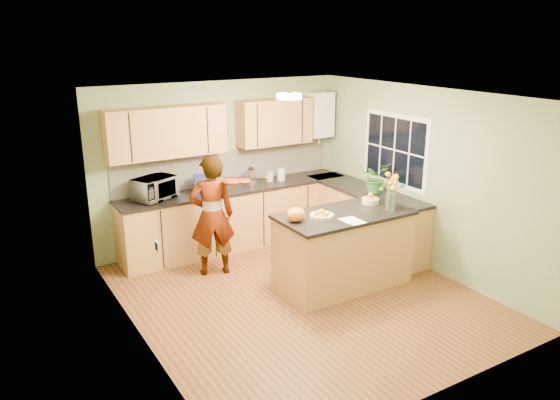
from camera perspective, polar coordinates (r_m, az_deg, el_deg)
floor at (r=6.97m, az=2.18°, el=-10.01°), size 4.50×4.50×0.00m
ceiling at (r=6.24m, az=2.45°, el=10.88°), size 4.00×4.50×0.02m
wall_back at (r=8.40m, az=-6.17°, el=3.77°), size 4.00×0.02×2.50m
wall_front at (r=4.89m, az=17.03°, el=-6.88°), size 4.00×0.02×2.50m
wall_left at (r=5.70m, az=-14.78°, el=-3.24°), size 0.02×4.50×2.50m
wall_right at (r=7.74m, az=14.79°, el=2.13°), size 0.02×4.50×2.50m
back_counter at (r=8.39m, az=-4.51°, el=-1.73°), size 3.64×0.62×0.94m
right_counter at (r=8.35m, az=8.80°, el=-1.97°), size 0.62×2.24×0.94m
splashback at (r=8.44m, az=-5.50°, el=3.50°), size 3.60×0.02×0.52m
upper_cabinets at (r=8.05m, az=-6.93°, el=7.53°), size 3.20×0.34×0.70m
boiler at (r=8.98m, az=4.13°, el=8.90°), size 0.40×0.30×0.86m
window_right at (r=8.08m, az=11.89°, el=5.15°), size 0.01×1.30×1.05m
light_switch at (r=5.15m, az=-12.72°, el=-4.72°), size 0.02×0.09×0.09m
ceiling_lamp at (r=6.49m, az=0.96°, el=10.80°), size 0.30×0.30×0.07m
peninsula_island at (r=7.12m, az=6.60°, el=-5.12°), size 1.72×0.88×0.99m
fruit_dish at (r=6.74m, az=4.39°, el=-1.51°), size 0.29×0.29×0.10m
orange_bowl at (r=7.38m, az=9.43°, el=0.09°), size 0.23×0.23×0.13m
flower_vase at (r=7.10m, az=11.57°, el=1.67°), size 0.28×0.28×0.52m
orange_bag at (r=6.58m, az=1.66°, el=-1.52°), size 0.27×0.25×0.18m
papers at (r=6.67m, az=7.63°, el=-2.15°), size 0.21×0.28×0.01m
violinist at (r=7.35m, az=-7.13°, el=-1.63°), size 0.69×0.54×1.66m
violin at (r=7.09m, az=-5.07°, el=1.95°), size 0.65×0.56×0.16m
microwave at (r=7.79m, az=-12.97°, el=1.20°), size 0.68×0.58×0.31m
blue_box at (r=7.99m, az=-7.83°, el=1.66°), size 0.37×0.32×0.25m
kettle at (r=8.36m, az=-3.03°, el=2.51°), size 0.17×0.17×0.32m
jar_cream at (r=8.54m, az=-1.08°, el=2.51°), size 0.11×0.11×0.16m
jar_white at (r=8.58m, az=0.12°, el=2.69°), size 0.16×0.16×0.19m
potted_plant at (r=8.01m, az=9.92°, el=2.31°), size 0.42×0.37×0.44m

